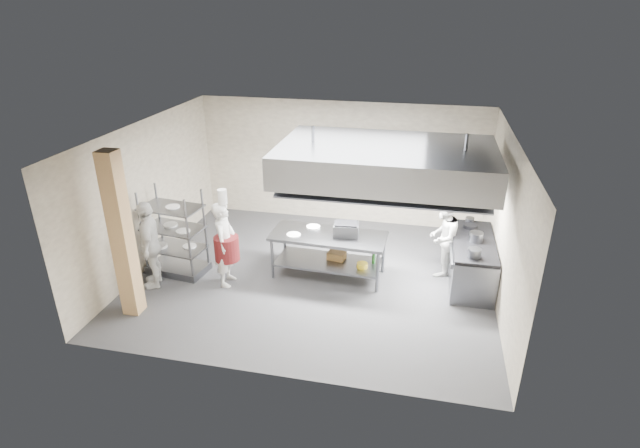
% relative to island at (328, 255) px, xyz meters
% --- Properties ---
extents(floor, '(7.00, 7.00, 0.00)m').
position_rel_island_xyz_m(floor, '(-0.27, -0.12, -0.46)').
color(floor, '#363638').
rests_on(floor, ground).
extents(ceiling, '(7.00, 7.00, 0.00)m').
position_rel_island_xyz_m(ceiling, '(-0.27, -0.12, 2.54)').
color(ceiling, silver).
rests_on(ceiling, wall_back).
extents(wall_back, '(7.00, 0.00, 7.00)m').
position_rel_island_xyz_m(wall_back, '(-0.27, 2.88, 1.04)').
color(wall_back, gray).
rests_on(wall_back, ground).
extents(wall_left, '(0.00, 6.00, 6.00)m').
position_rel_island_xyz_m(wall_left, '(-3.77, -0.12, 1.04)').
color(wall_left, gray).
rests_on(wall_left, ground).
extents(wall_right, '(0.00, 6.00, 6.00)m').
position_rel_island_xyz_m(wall_right, '(3.23, -0.12, 1.04)').
color(wall_right, gray).
rests_on(wall_right, ground).
extents(column, '(0.30, 0.30, 3.00)m').
position_rel_island_xyz_m(column, '(-3.17, -2.02, 1.04)').
color(column, tan).
rests_on(column, floor).
extents(exhaust_hood, '(4.00, 2.50, 0.60)m').
position_rel_island_xyz_m(exhaust_hood, '(1.03, 0.28, 1.94)').
color(exhaust_hood, slate).
rests_on(exhaust_hood, ceiling).
extents(hood_strip_a, '(1.60, 0.12, 0.04)m').
position_rel_island_xyz_m(hood_strip_a, '(0.13, 0.28, 1.62)').
color(hood_strip_a, white).
rests_on(hood_strip_a, exhaust_hood).
extents(hood_strip_b, '(1.60, 0.12, 0.04)m').
position_rel_island_xyz_m(hood_strip_b, '(1.93, 0.28, 1.62)').
color(hood_strip_b, white).
rests_on(hood_strip_b, exhaust_hood).
extents(wall_shelf, '(1.50, 0.28, 0.04)m').
position_rel_island_xyz_m(wall_shelf, '(1.53, 2.72, 1.04)').
color(wall_shelf, slate).
rests_on(wall_shelf, wall_back).
extents(island, '(2.31, 1.04, 0.91)m').
position_rel_island_xyz_m(island, '(0.00, 0.00, 0.00)').
color(island, gray).
rests_on(island, floor).
extents(island_worktop, '(2.31, 1.04, 0.06)m').
position_rel_island_xyz_m(island_worktop, '(0.00, 0.00, 0.42)').
color(island_worktop, slate).
rests_on(island_worktop, island).
extents(island_undershelf, '(2.13, 0.94, 0.04)m').
position_rel_island_xyz_m(island_undershelf, '(0.00, -0.00, -0.16)').
color(island_undershelf, slate).
rests_on(island_undershelf, island).
extents(pass_rack, '(1.26, 0.83, 1.77)m').
position_rel_island_xyz_m(pass_rack, '(-3.07, -0.51, 0.43)').
color(pass_rack, slate).
rests_on(pass_rack, floor).
extents(cooking_range, '(0.80, 2.00, 0.84)m').
position_rel_island_xyz_m(cooking_range, '(2.81, 0.38, -0.04)').
color(cooking_range, gray).
rests_on(cooking_range, floor).
extents(range_top, '(0.78, 1.96, 0.06)m').
position_rel_island_xyz_m(range_top, '(2.81, 0.38, 0.41)').
color(range_top, black).
rests_on(range_top, cooking_range).
extents(chef_head, '(0.46, 0.66, 1.72)m').
position_rel_island_xyz_m(chef_head, '(-1.89, -0.72, 0.40)').
color(chef_head, silver).
rests_on(chef_head, floor).
extents(chef_line, '(0.84, 0.95, 1.63)m').
position_rel_island_xyz_m(chef_line, '(2.22, 0.57, 0.36)').
color(chef_line, white).
rests_on(chef_line, floor).
extents(chef_plating, '(0.76, 1.12, 1.76)m').
position_rel_island_xyz_m(chef_plating, '(-3.27, -1.08, 0.43)').
color(chef_plating, white).
rests_on(chef_plating, floor).
extents(griddle, '(0.52, 0.42, 0.24)m').
position_rel_island_xyz_m(griddle, '(0.34, 0.07, 0.57)').
color(griddle, slate).
rests_on(griddle, island_worktop).
extents(wicker_basket, '(0.39, 0.30, 0.15)m').
position_rel_island_xyz_m(wicker_basket, '(0.15, 0.12, -0.06)').
color(wicker_basket, olive).
rests_on(wicker_basket, island_undershelf).
extents(stockpot, '(0.26, 0.26, 0.18)m').
position_rel_island_xyz_m(stockpot, '(2.83, 0.35, 0.54)').
color(stockpot, gray).
rests_on(stockpot, range_top).
extents(plate_stack, '(0.28, 0.28, 0.05)m').
position_rel_island_xyz_m(plate_stack, '(-3.07, -0.51, 0.11)').
color(plate_stack, white).
rests_on(plate_stack, pass_rack).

